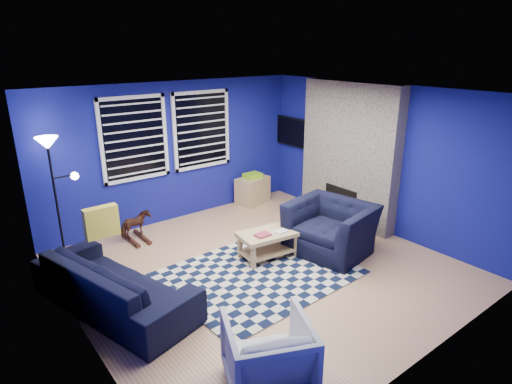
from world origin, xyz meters
The scene contains 18 objects.
floor centered at (0.00, 0.00, 0.00)m, with size 5.00×5.00×0.00m, color tan.
ceiling centered at (0.00, 0.00, 2.50)m, with size 5.00×5.00×0.00m, color white.
wall_back centered at (0.00, 2.50, 1.25)m, with size 5.00×5.00×0.00m, color navy.
wall_left centered at (-2.50, 0.00, 1.25)m, with size 5.00×5.00×0.00m, color navy.
wall_right centered at (2.50, 0.00, 1.25)m, with size 5.00×5.00×0.00m, color navy.
fireplace centered at (2.36, 0.50, 1.20)m, with size 0.65×2.00×2.50m.
window_left centered at (-0.75, 2.46, 1.60)m, with size 1.17×0.06×1.42m.
window_right centered at (0.55, 2.46, 1.60)m, with size 1.17×0.06×1.42m.
tv centered at (2.45, 2.00, 1.40)m, with size 0.07×1.00×0.58m.
rug centered at (-0.13, -0.10, 0.01)m, with size 2.50×2.00×0.02m, color black.
sofa centered at (-2.02, 0.35, 0.33)m, with size 0.88×2.26×0.66m, color black.
armchair_big centered at (1.18, -0.23, 0.39)m, with size 1.06×1.21×0.79m, color black.
armchair_bent centered at (-1.37, -1.80, 0.36)m, with size 0.77×0.79×0.72m, color gray.
rocking_horse centered at (-1.05, 2.02, 0.28)m, with size 0.50×0.23×0.43m, color #4C2618.
coffee_table centered at (0.28, 0.19, 0.31)m, with size 0.95×0.63×0.45m.
cabinet centered at (1.56, 2.25, 0.28)m, with size 0.73×0.57×0.63m.
floor_lamp centered at (-2.13, 2.16, 1.52)m, with size 0.51×0.31×1.86m.
throw_pillow centered at (-1.87, 1.05, 0.87)m, with size 0.44×0.13×0.42m, color yellow.
Camera 1 is at (-3.46, -4.30, 3.08)m, focal length 30.00 mm.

